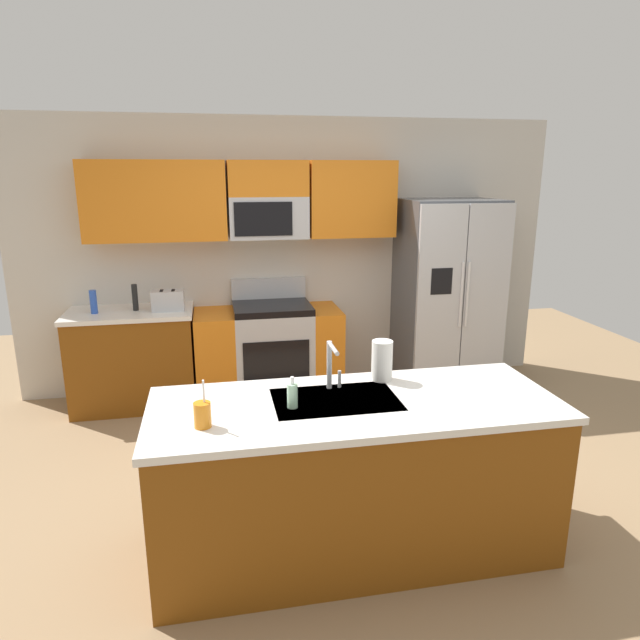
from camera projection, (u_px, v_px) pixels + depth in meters
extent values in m
plane|color=#997A56|center=(339.00, 492.00, 3.80)|extent=(9.00, 9.00, 0.00)
cube|color=beige|center=(291.00, 256.00, 5.50)|extent=(5.20, 0.10, 2.60)
cube|color=orange|center=(124.00, 201.00, 4.89)|extent=(0.70, 0.32, 0.70)
cube|color=orange|center=(196.00, 201.00, 5.00)|extent=(0.53, 0.32, 0.70)
cube|color=orange|center=(351.00, 199.00, 5.26)|extent=(0.81, 0.32, 0.70)
cube|color=#B7BABF|center=(268.00, 218.00, 5.16)|extent=(0.72, 0.32, 0.38)
cube|color=black|center=(263.00, 219.00, 4.99)|extent=(0.52, 0.01, 0.30)
cube|color=orange|center=(267.00, 178.00, 5.07)|extent=(0.72, 0.32, 0.32)
cube|color=brown|center=(134.00, 361.00, 5.11)|extent=(1.07, 0.60, 0.86)
cube|color=silver|center=(129.00, 313.00, 5.00)|extent=(1.10, 0.63, 0.04)
cube|color=#B7BABF|center=(273.00, 353.00, 5.35)|extent=(0.72, 0.60, 0.84)
cube|color=black|center=(277.00, 360.00, 5.06)|extent=(0.60, 0.01, 0.36)
cube|color=black|center=(272.00, 307.00, 5.24)|extent=(0.72, 0.60, 0.06)
cube|color=#B7BABF|center=(269.00, 288.00, 5.46)|extent=(0.72, 0.06, 0.20)
cube|color=orange|center=(216.00, 357.00, 5.25)|extent=(0.36, 0.60, 0.84)
cube|color=orange|center=(324.00, 350.00, 5.45)|extent=(0.28, 0.60, 0.84)
cube|color=#4C4F54|center=(446.00, 295.00, 5.49)|extent=(0.90, 0.70, 1.85)
cube|color=#B7BABF|center=(439.00, 305.00, 5.10)|extent=(0.44, 0.04, 1.81)
cube|color=#B7BABF|center=(485.00, 303.00, 5.18)|extent=(0.44, 0.04, 1.81)
cylinder|color=silver|center=(461.00, 295.00, 5.08)|extent=(0.02, 0.02, 0.60)
cylinder|color=silver|center=(468.00, 294.00, 5.10)|extent=(0.02, 0.02, 0.60)
cube|color=black|center=(442.00, 281.00, 5.02)|extent=(0.20, 0.00, 0.24)
cube|color=brown|center=(354.00, 479.00, 3.14)|extent=(2.17, 0.81, 0.86)
cube|color=silver|center=(356.00, 405.00, 3.03)|extent=(2.21, 0.85, 0.04)
cube|color=#B7BABF|center=(336.00, 402.00, 3.06)|extent=(0.68, 0.44, 0.03)
cube|color=#B7BABF|center=(168.00, 300.00, 4.99)|extent=(0.28, 0.16, 0.18)
cube|color=black|center=(161.00, 291.00, 4.96)|extent=(0.03, 0.11, 0.01)
cube|color=black|center=(173.00, 290.00, 4.97)|extent=(0.03, 0.11, 0.01)
cylinder|color=black|center=(135.00, 297.00, 4.97)|extent=(0.05, 0.05, 0.24)
cylinder|color=blue|center=(93.00, 302.00, 4.87)|extent=(0.06, 0.06, 0.21)
cylinder|color=#B7BABF|center=(329.00, 365.00, 3.18)|extent=(0.03, 0.03, 0.28)
cylinder|color=#B7BABF|center=(333.00, 348.00, 3.05)|extent=(0.02, 0.20, 0.02)
cylinder|color=#B7BABF|center=(339.00, 379.00, 3.21)|extent=(0.02, 0.02, 0.10)
cylinder|color=orange|center=(202.00, 415.00, 2.71)|extent=(0.08, 0.08, 0.13)
cylinder|color=white|center=(204.00, 393.00, 2.68)|extent=(0.01, 0.03, 0.14)
cylinder|color=#A5D8B2|center=(292.00, 396.00, 2.93)|extent=(0.06, 0.06, 0.13)
cylinder|color=white|center=(292.00, 381.00, 2.91)|extent=(0.02, 0.02, 0.04)
cylinder|color=white|center=(382.00, 360.00, 3.31)|extent=(0.12, 0.12, 0.24)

